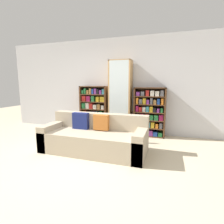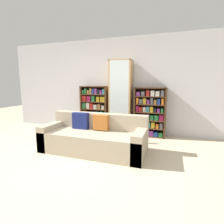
{
  "view_description": "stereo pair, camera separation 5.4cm",
  "coord_description": "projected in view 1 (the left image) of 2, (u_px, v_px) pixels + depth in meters",
  "views": [
    {
      "loc": [
        1.49,
        -2.62,
        1.41
      ],
      "look_at": [
        0.19,
        1.34,
        0.74
      ],
      "focal_mm": 28.0,
      "sensor_mm": 36.0,
      "label": 1
    },
    {
      "loc": [
        1.54,
        -2.6,
        1.41
      ],
      "look_at": [
        0.19,
        1.34,
        0.74
      ],
      "focal_mm": 28.0,
      "sensor_mm": 36.0,
      "label": 2
    }
  ],
  "objects": [
    {
      "name": "wine_bottle",
      "position": [
        141.0,
        137.0,
        4.21
      ],
      "size": [
        0.07,
        0.07,
        0.36
      ],
      "color": "#143819",
      "rests_on": "ground"
    },
    {
      "name": "display_cabinet",
      "position": [
        120.0,
        98.0,
        4.89
      ],
      "size": [
        0.61,
        0.36,
        2.05
      ],
      "color": "tan",
      "rests_on": "ground"
    },
    {
      "name": "couch",
      "position": [
        94.0,
        138.0,
        3.67
      ],
      "size": [
        2.17,
        0.86,
        0.78
      ],
      "color": "tan",
      "rests_on": "ground"
    },
    {
      "name": "bookshelf_left",
      "position": [
        94.0,
        109.0,
        5.21
      ],
      "size": [
        0.83,
        0.32,
        1.35
      ],
      "color": "#4C2D19",
      "rests_on": "ground"
    },
    {
      "name": "bookshelf_right",
      "position": [
        150.0,
        113.0,
        4.72
      ],
      "size": [
        0.84,
        0.32,
        1.32
      ],
      "color": "#4C2D19",
      "rests_on": "ground"
    },
    {
      "name": "wall_back",
      "position": [
        116.0,
        86.0,
        5.11
      ],
      "size": [
        7.19,
        0.06,
        2.7
      ],
      "color": "silver",
      "rests_on": "ground"
    },
    {
      "name": "ground_plane",
      "position": [
        79.0,
        163.0,
        3.14
      ],
      "size": [
        16.0,
        16.0,
        0.0
      ],
      "primitive_type": "plane",
      "color": "beige"
    }
  ]
}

